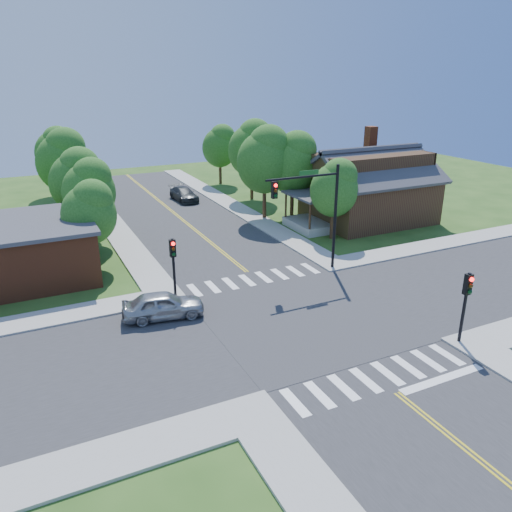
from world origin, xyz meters
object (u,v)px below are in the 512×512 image
signal_mast_ne (314,203)px  signal_pole_se (467,295)px  car_silver (163,306)px  car_dgrey (184,194)px  signal_pole_nw (173,257)px  house_ne (369,184)px

signal_mast_ne → signal_pole_se: (1.69, -11.21, -2.19)m
car_silver → car_dgrey: size_ratio=0.97×
signal_mast_ne → signal_pole_se: size_ratio=1.89×
signal_mast_ne → car_dgrey: signal_mast_ne is taller
car_silver → car_dgrey: car_silver is taller
signal_pole_nw → car_silver: signal_pole_nw is taller
signal_mast_ne → house_ne: 14.23m
signal_mast_ne → signal_pole_nw: size_ratio=1.89×
house_ne → car_dgrey: 19.19m
signal_pole_nw → house_ne: bearing=22.7°
house_ne → car_dgrey: bearing=131.9°
signal_pole_se → car_silver: bearing=143.9°
signal_pole_nw → signal_mast_ne: bearing=0.1°
signal_pole_nw → car_silver: 3.11m
signal_pole_nw → car_dgrey: size_ratio=0.79×
signal_pole_se → car_dgrey: signal_pole_se is taller
signal_mast_ne → car_dgrey: (-1.50, 22.80, -4.17)m
car_silver → signal_pole_se: bearing=-116.3°
signal_mast_ne → car_silver: (-10.83, -2.09, -4.10)m
signal_mast_ne → signal_pole_se: bearing=-81.4°
signal_pole_se → house_ne: bearing=64.4°
car_dgrey → signal_pole_nw: bearing=-113.0°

